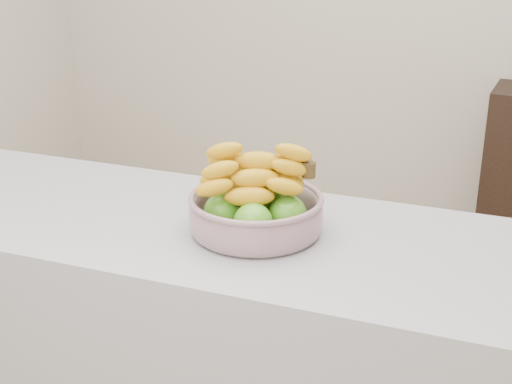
# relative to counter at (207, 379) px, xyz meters

# --- Properties ---
(counter) EXTENTS (2.00, 0.60, 0.90)m
(counter) POSITION_rel_counter_xyz_m (0.00, 0.00, 0.00)
(counter) COLOR #98979F
(counter) RESTS_ON ground
(fruit_bowl) EXTENTS (0.31, 0.31, 0.20)m
(fruit_bowl) POSITION_rel_counter_xyz_m (0.14, -0.00, 0.51)
(fruit_bowl) COLOR #98A5B7
(fruit_bowl) RESTS_ON counter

